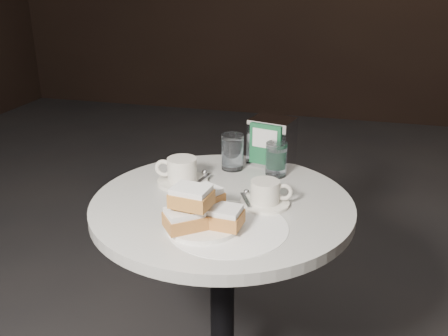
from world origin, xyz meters
TOP-DOWN VIEW (x-y plane):
  - cafe_table at (0.00, 0.00)m, footprint 0.70×0.70m
  - sugar_spill at (0.05, -0.14)m, footprint 0.36×0.36m
  - beignet_plate at (-0.01, -0.16)m, footprint 0.23×0.23m
  - coffee_cup_left at (-0.14, 0.08)m, footprint 0.16×0.16m
  - coffee_cup_right at (0.12, 0.00)m, footprint 0.15×0.15m
  - water_glass_left at (-0.03, 0.23)m, footprint 0.09×0.09m
  - water_glass_right at (0.11, 0.21)m, footprint 0.07×0.07m
  - napkin_dispenser at (0.08, 0.30)m, footprint 0.15×0.13m

SIDE VIEW (x-z plane):
  - cafe_table at x=0.00m, z-range 0.17..0.92m
  - sugar_spill at x=0.05m, z-range 0.74..0.75m
  - coffee_cup_right at x=0.12m, z-range 0.74..0.81m
  - coffee_cup_left at x=-0.14m, z-range 0.74..0.82m
  - beignet_plate at x=-0.01m, z-range 0.73..0.85m
  - water_glass_right at x=0.11m, z-range 0.74..0.84m
  - water_glass_left at x=-0.03m, z-range 0.74..0.85m
  - napkin_dispenser at x=0.08m, z-range 0.75..0.89m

